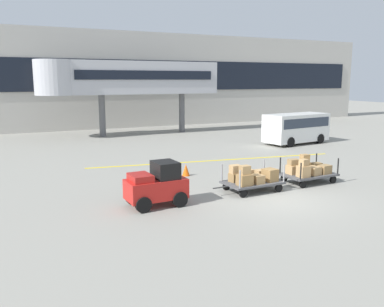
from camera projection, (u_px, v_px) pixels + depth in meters
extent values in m
plane|color=gray|center=(277.00, 199.00, 15.26)|extent=(120.00, 120.00, 0.00)
cube|color=yellow|center=(216.00, 160.00, 22.59)|extent=(14.06, 2.26, 0.01)
cube|color=#BCB7AD|center=(107.00, 80.00, 37.59)|extent=(58.78, 2.40, 8.82)
cube|color=black|center=(110.00, 75.00, 36.40)|extent=(55.85, 0.12, 2.80)
cube|color=#B7B7BC|center=(143.00, 78.00, 32.85)|extent=(12.51, 2.20, 2.60)
cylinder|color=#B7B7BC|center=(55.00, 78.00, 29.97)|extent=(3.00, 3.00, 2.60)
cube|color=black|center=(148.00, 75.00, 31.80)|extent=(11.26, 0.08, 0.70)
cylinder|color=#59595B|center=(102.00, 116.00, 31.94)|extent=(0.50, 0.50, 3.30)
cylinder|color=#59595B|center=(182.00, 113.00, 34.83)|extent=(0.50, 0.50, 3.30)
cube|color=red|center=(156.00, 189.00, 14.36)|extent=(2.14, 1.18, 0.70)
cube|color=black|center=(165.00, 170.00, 14.41)|extent=(0.84, 1.02, 0.60)
cube|color=#A51B16|center=(140.00, 178.00, 14.01)|extent=(0.74, 0.96, 0.24)
cylinder|color=black|center=(133.00, 197.00, 14.56)|extent=(0.57, 0.20, 0.56)
cylinder|color=black|center=(143.00, 205.00, 13.65)|extent=(0.57, 0.20, 0.56)
cylinder|color=black|center=(168.00, 192.00, 15.19)|extent=(0.57, 0.20, 0.56)
cylinder|color=black|center=(180.00, 199.00, 14.27)|extent=(0.57, 0.20, 0.56)
cube|color=#4C4C4F|center=(252.00, 182.00, 16.32)|extent=(2.35, 1.49, 0.08)
cylinder|color=gray|center=(222.00, 173.00, 16.33)|extent=(0.06, 0.06, 0.70)
cylinder|color=gray|center=(240.00, 179.00, 15.20)|extent=(0.06, 0.06, 0.70)
cylinder|color=gray|center=(264.00, 167.00, 17.29)|extent=(0.06, 0.06, 0.70)
cylinder|color=gray|center=(284.00, 173.00, 16.17)|extent=(0.06, 0.06, 0.70)
cylinder|color=black|center=(226.00, 186.00, 16.48)|extent=(0.32, 0.11, 0.32)
cylinder|color=black|center=(243.00, 194.00, 15.44)|extent=(0.32, 0.11, 0.32)
cylinder|color=black|center=(261.00, 182.00, 17.26)|extent=(0.32, 0.11, 0.32)
cylinder|color=black|center=(279.00, 188.00, 16.23)|extent=(0.32, 0.11, 0.32)
cylinder|color=#333333|center=(221.00, 187.00, 15.64)|extent=(0.70, 0.08, 0.05)
cube|color=olive|center=(235.00, 177.00, 16.26)|extent=(0.50, 0.43, 0.34)
cube|color=olive|center=(245.00, 180.00, 15.68)|extent=(0.57, 0.48, 0.44)
cube|color=tan|center=(247.00, 175.00, 16.52)|extent=(0.43, 0.40, 0.44)
cube|color=#9E7A4C|center=(257.00, 179.00, 15.99)|extent=(0.44, 0.53, 0.34)
cube|color=tan|center=(260.00, 174.00, 16.88)|extent=(0.47, 0.41, 0.34)
cube|color=olive|center=(270.00, 175.00, 16.33)|extent=(0.58, 0.59, 0.50)
cube|color=tan|center=(235.00, 169.00, 16.20)|extent=(0.42, 0.34, 0.34)
cube|color=#9E7A4C|center=(245.00, 170.00, 15.60)|extent=(0.37, 0.31, 0.35)
cube|color=#4C4C4F|center=(309.00, 174.00, 17.68)|extent=(2.35, 1.49, 0.08)
cylinder|color=black|center=(280.00, 165.00, 17.69)|extent=(0.06, 0.06, 0.70)
cylinder|color=black|center=(301.00, 171.00, 16.57)|extent=(0.06, 0.06, 0.70)
cylinder|color=black|center=(316.00, 161.00, 18.65)|extent=(0.06, 0.06, 0.70)
cylinder|color=black|center=(338.00, 166.00, 17.53)|extent=(0.06, 0.06, 0.70)
cylinder|color=black|center=(284.00, 178.00, 17.84)|extent=(0.32, 0.11, 0.32)
cylinder|color=black|center=(303.00, 184.00, 16.81)|extent=(0.32, 0.11, 0.32)
cylinder|color=black|center=(313.00, 174.00, 18.63)|extent=(0.32, 0.11, 0.32)
cylinder|color=black|center=(333.00, 180.00, 17.59)|extent=(0.32, 0.11, 0.32)
cylinder|color=#333333|center=(282.00, 179.00, 17.00)|extent=(0.70, 0.08, 0.05)
cube|color=tan|center=(293.00, 169.00, 17.61)|extent=(0.56, 0.47, 0.38)
cube|color=tan|center=(303.00, 171.00, 17.03)|extent=(0.47, 0.43, 0.48)
cube|color=olive|center=(304.00, 167.00, 17.91)|extent=(0.45, 0.41, 0.45)
cube|color=tan|center=(313.00, 171.00, 17.41)|extent=(0.59, 0.60, 0.36)
cube|color=olive|center=(316.00, 167.00, 18.20)|extent=(0.49, 0.39, 0.36)
cube|color=#9E7A4C|center=(325.00, 169.00, 17.64)|extent=(0.54, 0.45, 0.38)
cube|color=#9E7A4C|center=(294.00, 162.00, 17.55)|extent=(0.49, 0.38, 0.26)
cube|color=tan|center=(304.00, 163.00, 16.96)|extent=(0.40, 0.33, 0.28)
cube|color=#A87F4C|center=(305.00, 158.00, 17.84)|extent=(0.36, 0.33, 0.35)
cube|color=white|center=(296.00, 127.00, 28.35)|extent=(5.01, 2.53, 1.90)
cube|color=#2D3847|center=(296.00, 122.00, 28.28)|extent=(4.64, 2.52, 0.64)
cylinder|color=black|center=(290.00, 142.00, 26.98)|extent=(0.71, 0.33, 0.68)
cylinder|color=black|center=(320.00, 139.00, 28.58)|extent=(0.71, 0.33, 0.68)
cone|color=#EA590F|center=(186.00, 170.00, 18.95)|extent=(0.36, 0.36, 0.55)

